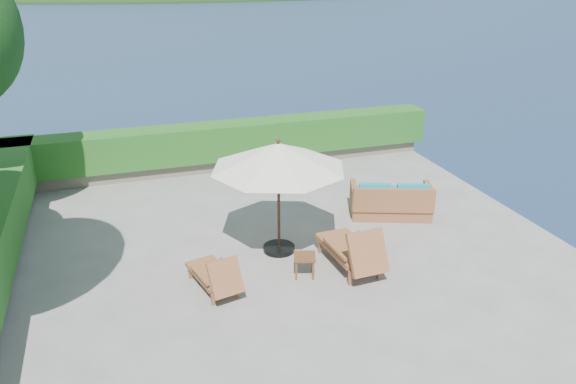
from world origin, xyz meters
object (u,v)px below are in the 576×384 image
object	(u,v)px
patio_umbrella	(278,157)
side_table	(305,259)
lounge_right	(353,249)
lounge_left	(216,275)
wicker_loveseat	(391,202)

from	to	relation	value
patio_umbrella	side_table	distance (m)	2.07
patio_umbrella	lounge_right	size ratio (longest dim) A/B	1.55
lounge_left	wicker_loveseat	size ratio (longest dim) A/B	0.72
lounge_left	lounge_right	distance (m)	2.73
lounge_left	side_table	world-z (taller)	lounge_left
lounge_right	wicker_loveseat	world-z (taller)	lounge_right
side_table	wicker_loveseat	xyz separation A→B (m)	(2.87, 1.95, -0.00)
lounge_right	side_table	distance (m)	0.99
patio_umbrella	lounge_right	world-z (taller)	patio_umbrella
lounge_left	wicker_loveseat	xyz separation A→B (m)	(4.62, 1.95, 0.02)
wicker_loveseat	side_table	bearing A→B (deg)	-125.68
lounge_right	wicker_loveseat	distance (m)	2.75
patio_umbrella	lounge_left	distance (m)	2.60
side_table	wicker_loveseat	size ratio (longest dim) A/B	0.25
side_table	lounge_left	bearing A→B (deg)	-179.79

